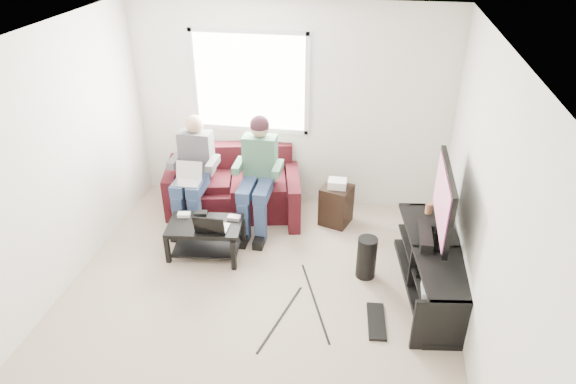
{
  "coord_description": "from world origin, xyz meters",
  "views": [
    {
      "loc": [
        1.0,
        -3.78,
        3.54
      ],
      "look_at": [
        0.26,
        0.6,
        1.02
      ],
      "focal_mm": 32.0,
      "sensor_mm": 36.0,
      "label": 1
    }
  ],
  "objects_px": {
    "subwoofer": "(367,258)",
    "sofa": "(233,189)",
    "end_table": "(336,204)",
    "tv_stand": "(433,271)",
    "tv": "(443,202)",
    "coffee_table": "(205,232)"
  },
  "relations": [
    {
      "from": "sofa",
      "to": "end_table",
      "type": "relative_size",
      "value": 3.14
    },
    {
      "from": "sofa",
      "to": "tv_stand",
      "type": "height_order",
      "value": "sofa"
    },
    {
      "from": "subwoofer",
      "to": "end_table",
      "type": "relative_size",
      "value": 0.79
    },
    {
      "from": "tv",
      "to": "sofa",
      "type": "bearing_deg",
      "value": 154.88
    },
    {
      "from": "tv_stand",
      "to": "subwoofer",
      "type": "relative_size",
      "value": 3.66
    },
    {
      "from": "tv",
      "to": "tv_stand",
      "type": "bearing_deg",
      "value": -88.53
    },
    {
      "from": "coffee_table",
      "to": "tv_stand",
      "type": "relative_size",
      "value": 0.5
    },
    {
      "from": "tv_stand",
      "to": "tv",
      "type": "xyz_separation_m",
      "value": [
        -0.0,
        0.1,
        0.77
      ]
    },
    {
      "from": "subwoofer",
      "to": "sofa",
      "type": "bearing_deg",
      "value": 147.71
    },
    {
      "from": "tv",
      "to": "end_table",
      "type": "relative_size",
      "value": 1.82
    },
    {
      "from": "tv_stand",
      "to": "subwoofer",
      "type": "xyz_separation_m",
      "value": [
        -0.68,
        0.13,
        -0.01
      ]
    },
    {
      "from": "tv",
      "to": "subwoofer",
      "type": "height_order",
      "value": "tv"
    },
    {
      "from": "coffee_table",
      "to": "tv_stand",
      "type": "bearing_deg",
      "value": -5.14
    },
    {
      "from": "subwoofer",
      "to": "end_table",
      "type": "bearing_deg",
      "value": 112.16
    },
    {
      "from": "sofa",
      "to": "coffee_table",
      "type": "height_order",
      "value": "sofa"
    },
    {
      "from": "sofa",
      "to": "end_table",
      "type": "bearing_deg",
      "value": -4.15
    },
    {
      "from": "tv",
      "to": "end_table",
      "type": "height_order",
      "value": "tv"
    },
    {
      "from": "end_table",
      "to": "tv_stand",
      "type": "bearing_deg",
      "value": -46.26
    },
    {
      "from": "coffee_table",
      "to": "subwoofer",
      "type": "height_order",
      "value": "subwoofer"
    },
    {
      "from": "end_table",
      "to": "subwoofer",
      "type": "bearing_deg",
      "value": -67.84
    },
    {
      "from": "tv_stand",
      "to": "end_table",
      "type": "distance_m",
      "value": 1.58
    },
    {
      "from": "tv",
      "to": "end_table",
      "type": "distance_m",
      "value": 1.69
    }
  ]
}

